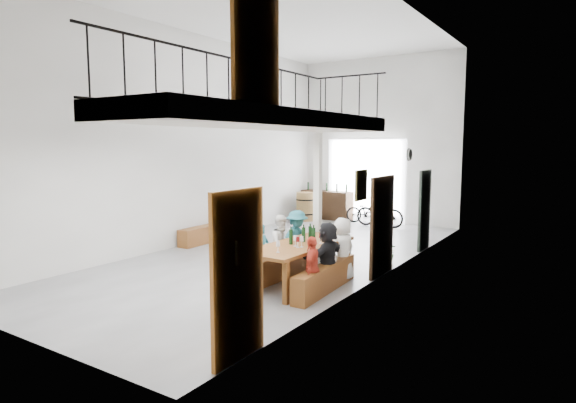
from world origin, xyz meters
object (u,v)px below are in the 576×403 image
Objects in this scene: host_standing at (243,261)px; bicycle_near at (369,211)px; side_bench at (204,235)px; tasting_table at (300,248)px; bench_inner at (275,268)px; oak_barrel at (306,206)px; serving_counter at (326,205)px.

bicycle_near is (-1.84, 9.15, -0.43)m from host_standing.
side_bench is at bearing 115.89° from host_standing.
tasting_table is 1.16× the size of bench_inner.
host_standing is at bearing -41.18° from side_bench.
tasting_table is at bearing -60.15° from oak_barrel.
tasting_table is 1.80m from host_standing.
serving_counter is 1.12× the size of host_standing.
side_bench is at bearing -94.02° from oak_barrel.
oak_barrel is 2.18m from bicycle_near.
oak_barrel is 9.38m from host_standing.
serving_counter reaches higher than side_bench.
oak_barrel is at bearing 91.77° from host_standing.
tasting_table is 1.47× the size of host_standing.
bench_inner is 4.07m from side_bench.
host_standing reaches higher than side_bench.
host_standing is (3.92, -8.52, 0.35)m from oak_barrel.
host_standing reaches higher than bicycle_near.
serving_counter is at bearing 61.04° from oak_barrel.
bench_inner is 1.27× the size of host_standing.
serving_counter reaches higher than tasting_table.
tasting_table is 1.59× the size of bicycle_near.
oak_barrel reaches higher than tasting_table.
bench_inner is at bearing 86.59° from host_standing.
bicycle_near reaches higher than bench_inner.
bicycle_near is at bearing 105.74° from tasting_table.
oak_barrel is (0.34, 4.80, 0.26)m from side_bench.
side_bench is 5.60m from serving_counter.
host_standing is at bearing -85.90° from tasting_table.
bicycle_near is at bearing 66.02° from side_bench.
tasting_table reaches higher than bench_inner.
serving_counter is at bearing 87.79° from host_standing.
serving_counter is at bearing 82.29° from side_bench.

